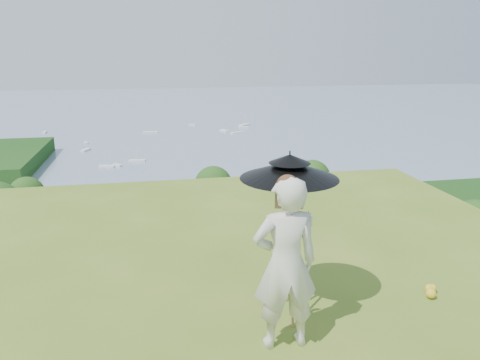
{
  "coord_description": "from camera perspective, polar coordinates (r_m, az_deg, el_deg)",
  "views": [
    {
      "loc": [
        0.74,
        -3.87,
        3.03
      ],
      "look_at": [
        2.13,
        3.28,
        0.98
      ],
      "focal_mm": 35.0,
      "sensor_mm": 36.0,
      "label": 1
    }
  ],
  "objects": [
    {
      "name": "shoreline_tier",
      "position": [
        88.0,
        -10.51,
        -10.89
      ],
      "size": [
        170.0,
        28.0,
        8.0
      ],
      "primitive_type": "cube",
      "color": "#655C50",
      "rests_on": "bay_water"
    },
    {
      "name": "bay_water",
      "position": [
        246.66,
        -11.12,
        6.8
      ],
      "size": [
        700.0,
        700.0,
        0.0
      ],
      "primitive_type": "plane",
      "color": "slate",
      "rests_on": "ground"
    },
    {
      "name": "slope_trees",
      "position": [
        42.85,
        -11.1,
        -9.47
      ],
      "size": [
        110.0,
        50.0,
        6.0
      ],
      "primitive_type": null,
      "color": "#1A4C17",
      "rests_on": "forest_slope"
    },
    {
      "name": "harbor_town",
      "position": [
        85.32,
        -10.73,
        -6.98
      ],
      "size": [
        110.0,
        22.0,
        5.0
      ],
      "primitive_type": null,
      "color": "silver",
      "rests_on": "shoreline_tier"
    },
    {
      "name": "moored_boats",
      "position": [
        169.42,
        -15.23,
        2.66
      ],
      "size": [
        140.0,
        140.0,
        0.7
      ],
      "primitive_type": null,
      "color": "white",
      "rests_on": "bay_water"
    },
    {
      "name": "painter",
      "position": [
        4.82,
        5.56,
        -10.17
      ],
      "size": [
        0.68,
        0.45,
        1.85
      ],
      "primitive_type": "imported",
      "rotation": [
        0.0,
        0.0,
        3.15
      ],
      "color": "silver",
      "rests_on": "ground"
    },
    {
      "name": "field_easel",
      "position": [
        5.42,
        5.81,
        -8.34
      ],
      "size": [
        0.77,
        0.77,
        1.65
      ],
      "primitive_type": null,
      "rotation": [
        0.0,
        0.0,
        -0.27
      ],
      "color": "#A57B45",
      "rests_on": "ground"
    },
    {
      "name": "sun_umbrella",
      "position": [
        5.16,
        6.01,
        0.28
      ],
      "size": [
        1.17,
        1.17,
        0.61
      ],
      "primitive_type": null,
      "rotation": [
        0.0,
        0.0,
        -0.07
      ],
      "color": "black",
      "rests_on": "field_easel"
    },
    {
      "name": "painter_cap",
      "position": [
        4.51,
        5.85,
        -0.13
      ],
      "size": [
        0.25,
        0.29,
        0.1
      ],
      "primitive_type": null,
      "rotation": [
        0.0,
        0.0,
        -0.16
      ],
      "color": "#D57587",
      "rests_on": "painter"
    }
  ]
}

